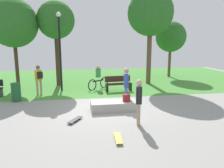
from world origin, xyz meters
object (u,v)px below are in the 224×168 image
Objects in this scene: skateboard_spare at (118,138)px; tree_slender_maple at (56,21)px; tree_broad_elm at (150,13)px; pedestrian_with_backpack at (39,78)px; tree_tall_oak at (171,37)px; cyclist_on_bicycle at (98,79)px; concrete_ledge at (114,106)px; skater_performing_trick at (139,99)px; skater_watching at (126,83)px; park_bench_far_left at (118,83)px; backpack_on_ledge at (126,98)px; skateboard_by_ledge at (75,120)px; trash_bin at (16,92)px; lamp_post at (60,45)px; tree_leaning_ash at (13,23)px.

tree_slender_maple is at bearing 105.49° from skateboard_spare.
pedestrian_with_backpack is at bearing -161.28° from tree_broad_elm.
tree_tall_oak is at bearing 44.04° from tree_broad_elm.
skateboard_spare is 0.53× the size of cyclist_on_bicycle.
concrete_ledge is 1.18× the size of pedestrian_with_backpack.
skater_watching is (0.11, 2.50, 0.07)m from skater_performing_trick.
park_bench_far_left is (0.91, 3.63, 0.29)m from concrete_ledge.
skateboard_spare is 6.67m from park_bench_far_left.
tree_slender_maple is (-2.81, 5.96, 4.08)m from concrete_ledge.
tree_slender_maple is (-3.40, 7.79, 3.31)m from skater_performing_trick.
skateboard_spare is (-0.89, -2.80, -0.48)m from backpack_on_ledge.
pedestrian_with_backpack is (-9.88, -5.07, -2.34)m from tree_tall_oak.
tree_broad_elm is 1.16× the size of tree_slender_maple.
skateboard_spare is 0.48× the size of pedestrian_with_backpack.
concrete_ledge is at bearing -64.78° from tree_slender_maple.
trash_bin is (-2.91, 3.27, 0.40)m from skateboard_by_ledge.
skater_performing_trick is 6.63m from pedestrian_with_backpack.
skater_watching is at bearing 43.59° from concrete_ledge.
park_bench_far_left is (0.36, 3.74, -0.07)m from backpack_on_ledge.
trash_bin is at bearing -156.26° from tree_broad_elm.
park_bench_far_left is at bearing 4.45° from pedestrian_with_backpack.
lamp_post reaches higher than skater_watching.
pedestrian_with_backpack is (-0.83, -2.69, -3.27)m from tree_slender_maple.
skater_performing_trick is at bearing 86.45° from backpack_on_ledge.
backpack_on_ledge is 0.06× the size of tree_slender_maple.
skateboard_spare is (-1.06, -3.59, -0.97)m from skater_watching.
concrete_ledge is 1.13× the size of skater_watching.
skater_performing_trick is 1.01× the size of park_bench_far_left.
skater_watching is (0.16, 0.78, 0.49)m from backpack_on_ledge.
backpack_on_ledge is 0.34× the size of trash_bin.
skater_performing_trick is 1.77× the size of trash_bin.
skateboard_spare is 10.13m from tree_slender_maple.
skater_performing_trick is 2.10× the size of skateboard_by_ledge.
tree_leaning_ash is at bearing 102.72° from trash_bin.
skater_watching is 7.13m from tree_slender_maple.
trash_bin is at bearing -152.38° from cyclist_on_bicycle.
backpack_on_ledge is (0.55, -0.11, 0.35)m from concrete_ledge.
skater_watching is 5.51m from trash_bin.
trash_bin reaches higher than backpack_on_ledge.
concrete_ledge is at bearing -25.15° from trash_bin.
skateboard_by_ledge is at bearing -80.77° from tree_slender_maple.
backpack_on_ledge is 3.76m from park_bench_far_left.
tree_tall_oak is at bearing 24.68° from lamp_post.
pedestrian_with_backpack is (-3.64, 3.27, 0.81)m from concrete_ledge.
trash_bin is (0.78, -3.47, -3.60)m from tree_leaning_ash.
tree_leaning_ash is at bearing 162.43° from park_bench_far_left.
skateboard_spare is 0.87× the size of trash_bin.
pedestrian_with_backpack is (-4.55, -0.35, 0.52)m from park_bench_far_left.
lamp_post reaches higher than concrete_ledge.
tree_slender_maple is at bearing 72.83° from pedestrian_with_backpack.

